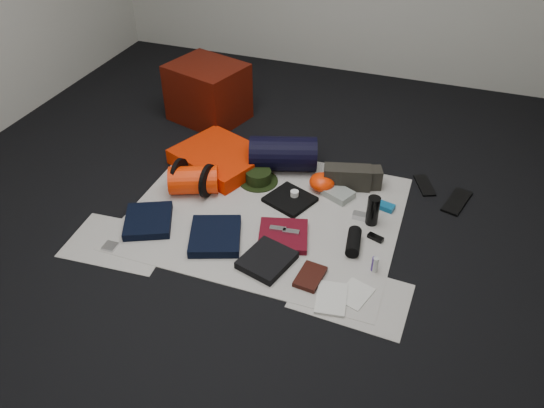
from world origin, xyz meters
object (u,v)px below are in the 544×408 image
(paperback_book, at_px, (310,277))
(red_cabinet, at_px, (208,92))
(navy_duffel, at_px, (283,154))
(sleeping_pad, at_px, (220,158))
(stuff_sack, at_px, (194,180))
(compact_camera, at_px, (360,216))
(water_bottle, at_px, (373,211))

(paperback_book, bearing_deg, red_cabinet, 137.30)
(navy_duffel, bearing_deg, sleeping_pad, 174.92)
(stuff_sack, relative_size, paperback_book, 1.59)
(stuff_sack, distance_m, navy_duffel, 0.63)
(sleeping_pad, bearing_deg, paperback_book, -43.31)
(stuff_sack, distance_m, compact_camera, 1.07)
(compact_camera, bearing_deg, red_cabinet, 148.79)
(compact_camera, bearing_deg, navy_duffel, 150.03)
(sleeping_pad, bearing_deg, stuff_sack, -94.29)
(red_cabinet, height_order, water_bottle, red_cabinet)
(navy_duffel, relative_size, water_bottle, 2.41)
(sleeping_pad, height_order, navy_duffel, navy_duffel)
(stuff_sack, xyz_separation_m, navy_duffel, (0.45, 0.45, 0.03))
(red_cabinet, relative_size, navy_duffel, 1.18)
(compact_camera, bearing_deg, water_bottle, -15.06)
(paperback_book, bearing_deg, compact_camera, 82.90)
(sleeping_pad, relative_size, navy_duffel, 1.29)
(stuff_sack, distance_m, water_bottle, 1.14)
(compact_camera, bearing_deg, stuff_sack, -174.94)
(water_bottle, xyz_separation_m, paperback_book, (-0.21, -0.57, -0.08))
(stuff_sack, bearing_deg, navy_duffel, 44.60)
(water_bottle, bearing_deg, stuff_sack, -176.48)
(red_cabinet, distance_m, paperback_book, 1.92)
(sleeping_pad, relative_size, water_bottle, 3.10)
(water_bottle, xyz_separation_m, compact_camera, (-0.08, 0.02, -0.08))
(stuff_sack, relative_size, water_bottle, 1.64)
(stuff_sack, bearing_deg, compact_camera, 4.87)
(stuff_sack, height_order, water_bottle, water_bottle)
(stuff_sack, distance_m, paperback_book, 1.05)
(red_cabinet, relative_size, stuff_sack, 1.73)
(red_cabinet, xyz_separation_m, compact_camera, (1.39, -0.85, -0.20))
(red_cabinet, height_order, stuff_sack, red_cabinet)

